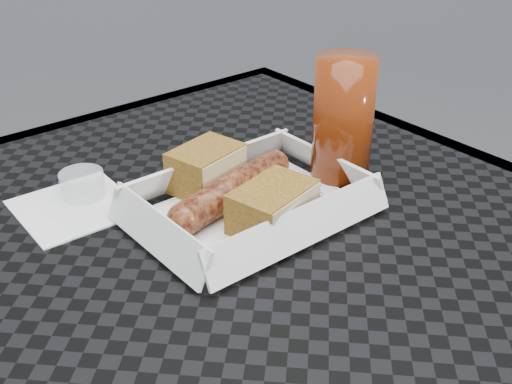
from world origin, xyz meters
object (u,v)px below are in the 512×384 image
Objects in this scene: drink_glass at (343,119)px; bratwurst at (232,190)px; food_tray at (250,211)px; patio_table at (218,303)px.

bratwurst is at bearing 170.53° from drink_glass.
bratwurst is (-0.01, 0.02, 0.02)m from food_tray.
drink_glass reaches higher than food_tray.
patio_table is 4.30× the size of bratwurst.
bratwurst is at bearing 39.24° from patio_table.
bratwurst is 1.25× the size of drink_glass.
drink_glass is at bearing -9.47° from bratwurst.
patio_table is 0.25m from drink_glass.
food_tray is (0.07, 0.03, 0.08)m from patio_table.
food_tray is 1.18× the size of bratwurst.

